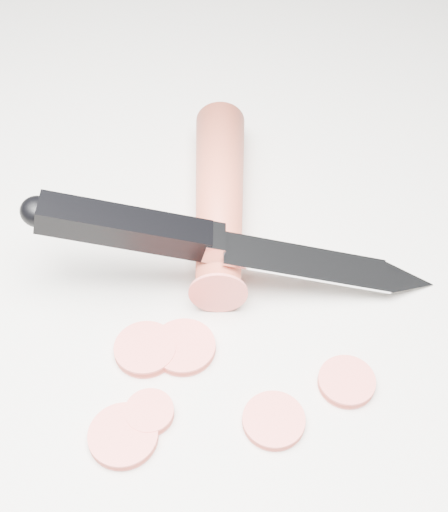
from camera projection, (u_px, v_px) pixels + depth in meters
name	position (u px, v px, depth m)	size (l,w,h in m)	color
ground	(158.00, 327.00, 0.45)	(2.40, 2.40, 0.00)	silver
carrot	(219.00, 198.00, 0.50)	(0.03, 0.03, 0.17)	#C6442D
carrot_slice_0	(150.00, 412.00, 0.41)	(0.03, 0.03, 0.01)	#ED5E54
carrot_slice_1	(274.00, 421.00, 0.41)	(0.04, 0.04, 0.01)	#ED5E54
carrot_slice_2	(123.00, 436.00, 0.40)	(0.04, 0.04, 0.01)	#ED5E54
carrot_slice_3	(184.00, 347.00, 0.44)	(0.04, 0.04, 0.01)	#ED5E54
carrot_slice_4	(347.00, 382.00, 0.42)	(0.03, 0.03, 0.01)	#ED5E54
carrot_slice_5	(145.00, 349.00, 0.44)	(0.04, 0.04, 0.01)	#ED5E54
kitchen_knife	(238.00, 243.00, 0.45)	(0.25, 0.14, 0.08)	silver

